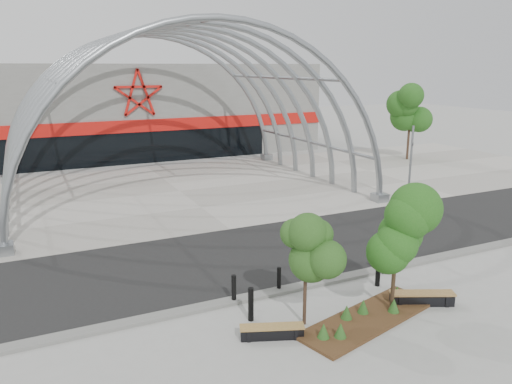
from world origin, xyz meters
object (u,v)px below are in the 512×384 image
(bench_1, at_px, (422,299))
(street_tree_1, at_px, (397,230))
(street_tree_0, at_px, (306,249))
(bench_0, at_px, (272,332))
(bollard_2, at_px, (279,279))
(signal_pole, at_px, (411,163))

(bench_1, bearing_deg, street_tree_1, 176.94)
(street_tree_1, distance_m, bench_1, 2.88)
(street_tree_0, relative_size, bench_1, 1.60)
(street_tree_1, xyz_separation_m, bench_1, (1.24, -0.07, -2.60))
(bench_0, height_order, bollard_2, bollard_2)
(street_tree_0, xyz_separation_m, bench_0, (-1.29, -0.32, -2.28))
(street_tree_0, xyz_separation_m, bench_1, (4.25, -0.58, -2.25))
(street_tree_1, bearing_deg, signal_pole, 46.14)
(signal_pole, bearing_deg, bench_1, -129.84)
(bollard_2, bearing_deg, street_tree_0, -98.91)
(street_tree_0, height_order, bench_0, street_tree_0)
(bollard_2, bearing_deg, bench_0, -121.53)
(signal_pole, distance_m, bollard_2, 14.55)
(bench_1, bearing_deg, street_tree_0, 172.26)
(signal_pole, distance_m, bench_1, 13.55)
(bench_0, relative_size, bench_1, 0.90)
(street_tree_1, xyz_separation_m, bench_0, (-4.31, 0.19, -2.62))
(bench_1, bearing_deg, bench_0, 177.33)
(signal_pole, relative_size, bollard_2, 5.03)
(street_tree_0, distance_m, bollard_2, 3.17)
(bollard_2, bearing_deg, signal_pole, 30.36)
(signal_pole, xyz_separation_m, bollard_2, (-12.44, -7.29, -1.92))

